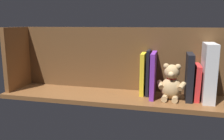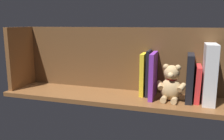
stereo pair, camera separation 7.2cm
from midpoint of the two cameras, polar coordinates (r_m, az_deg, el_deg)
name	(u,v)px [view 2 (the right image)]	position (r cm, az deg, el deg)	size (l,w,h in cm)	color
ground_plane	(112,96)	(121.67, 1.71, -6.40)	(111.74, 26.99, 2.20)	brown
shelf_back_panel	(118,59)	(128.22, 3.13, 2.72)	(111.74, 1.50, 33.60)	brown
shelf_side_divider	(21,57)	(141.69, -19.73, 2.89)	(2.40, 20.99, 33.60)	brown
dictionary_thick_white	(209,74)	(116.34, 24.07, -0.82)	(5.26, 16.68, 26.84)	silver
book_0	(197,83)	(118.26, 21.53, -3.00)	(2.36, 14.21, 16.55)	red
book_1	(190,78)	(116.78, 19.90, -1.72)	(2.97, 15.56, 21.85)	black
teddy_bear	(171,85)	(114.54, 15.78, -3.45)	(13.90, 11.57, 17.19)	tan
book_2	(153,75)	(116.64, 11.64, -1.27)	(2.10, 16.60, 21.93)	purple
book_3	(149,73)	(119.72, 10.52, -0.73)	(1.45, 10.68, 22.67)	black
book_4	(143,74)	(120.24, 9.25, -1.03)	(2.07, 10.65, 21.03)	yellow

